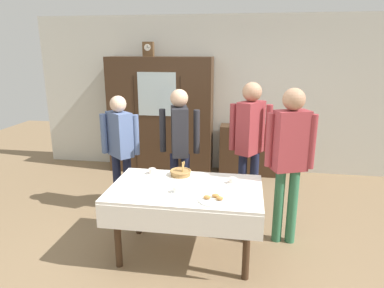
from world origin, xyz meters
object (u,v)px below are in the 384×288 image
mantel_clock (148,49)px  tea_cup_near_left (233,181)px  pastry_plate (213,199)px  dining_table (185,199)px  person_behind_table_left (250,137)px  person_by_cabinet (120,143)px  tea_cup_back_edge (177,190)px  wall_cabinet (161,115)px  spoon_front_edge (146,179)px  spoon_far_left (167,198)px  person_near_right_end (290,151)px  book_stack (254,123)px  person_behind_table_right (180,140)px  tea_cup_far_right (152,172)px  bread_basket (181,172)px  bookshelf_low (253,150)px  spoon_far_right (157,186)px

mantel_clock → tea_cup_near_left: 3.14m
tea_cup_near_left → pastry_plate: 0.48m
dining_table → mantel_clock: 3.17m
person_behind_table_left → person_by_cabinet: 1.68m
tea_cup_near_left → tea_cup_back_edge: size_ratio=1.00×
wall_cabinet → spoon_front_edge: bearing=-79.9°
mantel_clock → spoon_far_left: size_ratio=2.02×
spoon_front_edge → person_near_right_end: (1.53, 0.28, 0.31)m
mantel_clock → person_near_right_end: mantel_clock is taller
book_stack → person_behind_table_left: 1.62m
tea_cup_near_left → person_by_cabinet: 1.67m
spoon_far_left → person_behind_table_right: 1.25m
person_by_cabinet → person_behind_table_left: bearing=3.1°
mantel_clock → tea_cup_far_right: size_ratio=1.85×
wall_cabinet → dining_table: bearing=-70.8°
tea_cup_back_edge → tea_cup_near_left: bearing=31.3°
mantel_clock → tea_cup_far_right: bearing=-74.0°
book_stack → spoon_front_edge: 2.74m
wall_cabinet → tea_cup_far_right: 2.29m
book_stack → pastry_plate: bearing=-98.1°
tea_cup_near_left → person_near_right_end: 0.70m
bread_basket → tea_cup_near_left: bearing=-14.0°
tea_cup_back_edge → bread_basket: size_ratio=0.54×
person_behind_table_left → person_behind_table_right: bearing=-176.2°
spoon_front_edge → person_by_cabinet: 0.96m
tea_cup_near_left → person_near_right_end: bearing=22.4°
bookshelf_low → tea_cup_far_right: size_ratio=8.77×
dining_table → pastry_plate: bearing=-38.2°
person_behind_table_right → spoon_far_right: bearing=-92.9°
wall_cabinet → person_by_cabinet: bearing=-94.6°
bookshelf_low → spoon_front_edge: (-1.20, -2.46, 0.35)m
person_behind_table_left → bookshelf_low: bearing=87.1°
mantel_clock → book_stack: mantel_clock is taller
dining_table → spoon_far_left: bearing=-117.1°
person_behind_table_right → bookshelf_low: bearing=59.9°
person_behind_table_right → tea_cup_far_right: bearing=-108.1°
wall_cabinet → tea_cup_far_right: (0.45, -2.23, -0.21)m
mantel_clock → spoon_far_left: 3.29m
spoon_far_left → dining_table: bearing=62.9°
bread_basket → spoon_front_edge: 0.40m
tea_cup_far_right → tea_cup_near_left: bearing=-9.0°
book_stack → tea_cup_far_right: book_stack is taller
book_stack → spoon_far_left: 3.02m
person_behind_table_left → person_near_right_end: (0.42, -0.57, 0.00)m
dining_table → tea_cup_far_right: (-0.45, 0.36, 0.14)m
bread_basket → dining_table: bearing=-71.9°
spoon_far_right → person_behind_table_left: size_ratio=0.07×
pastry_plate → person_by_cabinet: person_by_cabinet is taller
pastry_plate → spoon_far_left: (-0.44, -0.01, -0.01)m
wall_cabinet → bread_basket: size_ratio=8.39×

